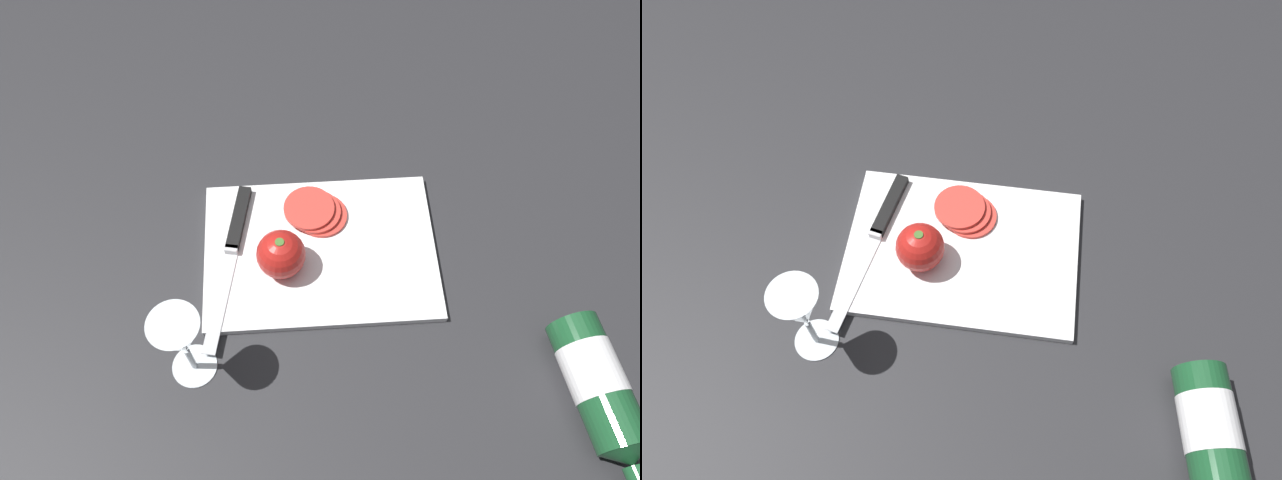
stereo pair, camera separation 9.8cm
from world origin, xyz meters
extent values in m
plane|color=#28282B|center=(0.00, 0.00, 0.00)|extent=(3.00, 3.00, 0.00)
cube|color=white|center=(0.05, -0.04, 0.01)|extent=(0.37, 0.26, 0.01)
cylinder|color=#194C28|center=(-0.33, 0.22, 0.04)|extent=(0.10, 0.19, 0.08)
cone|color=#194C28|center=(-0.34, 0.32, 0.04)|extent=(0.07, 0.03, 0.07)
cylinder|color=silver|center=(-0.32, 0.20, 0.04)|extent=(0.09, 0.09, 0.08)
cylinder|color=silver|center=(0.24, 0.14, 0.00)|extent=(0.07, 0.07, 0.00)
cylinder|color=silver|center=(0.24, 0.14, 0.04)|extent=(0.01, 0.01, 0.06)
cone|color=silver|center=(0.24, 0.14, 0.12)|extent=(0.07, 0.07, 0.09)
cone|color=beige|center=(0.24, 0.14, 0.08)|extent=(0.02, 0.02, 0.03)
sphere|color=red|center=(0.11, -0.01, 0.05)|extent=(0.08, 0.08, 0.08)
cylinder|color=#47702D|center=(0.11, -0.01, 0.09)|extent=(0.01, 0.01, 0.01)
cube|color=silver|center=(0.21, 0.05, 0.01)|extent=(0.05, 0.18, 0.00)
cube|color=silver|center=(0.19, -0.04, 0.02)|extent=(0.02, 0.02, 0.01)
cube|color=black|center=(0.18, -0.10, 0.02)|extent=(0.04, 0.12, 0.01)
cylinder|color=#D63D33|center=(0.04, -0.10, 0.02)|extent=(0.08, 0.08, 0.01)
cylinder|color=#D63D33|center=(0.05, -0.10, 0.02)|extent=(0.08, 0.08, 0.01)
cylinder|color=#D63D33|center=(0.06, -0.11, 0.03)|extent=(0.08, 0.08, 0.01)
camera|label=1|loc=(0.08, 0.45, 0.89)|focal=35.00mm
camera|label=2|loc=(-0.02, 0.45, 0.89)|focal=35.00mm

